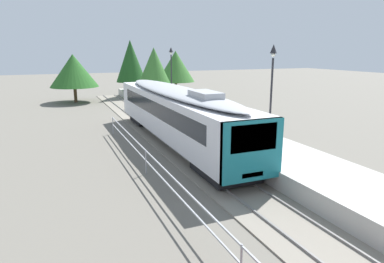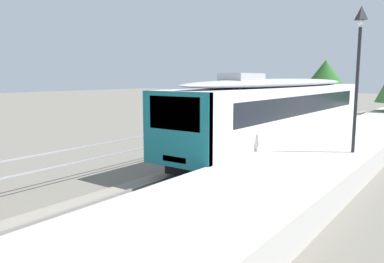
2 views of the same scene
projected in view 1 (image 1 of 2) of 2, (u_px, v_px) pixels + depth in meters
name	position (u px, v px, depth m)	size (l,w,h in m)	color
ground_plane	(147.00, 167.00, 17.79)	(160.00, 160.00, 0.00)	#6B665B
track_rails	(199.00, 159.00, 18.91)	(3.20, 60.00, 0.14)	gray
commuter_train	(176.00, 111.00, 21.79)	(2.82, 18.38, 3.74)	silver
station_platform	(250.00, 146.00, 20.04)	(3.90, 60.00, 0.90)	#B7B5AD
platform_lamp_mid_platform	(272.00, 74.00, 19.42)	(0.34, 0.34, 5.35)	#232328
platform_lamp_far_end	(171.00, 63.00, 35.00)	(0.34, 0.34, 5.35)	#232328
carpark_fence	(241.00, 256.00, 8.49)	(0.06, 36.06, 1.25)	#9EA0A5
tree_behind_carpark	(176.00, 66.00, 46.02)	(5.09, 5.09, 5.89)	brown
tree_behind_station_far	(154.00, 69.00, 37.33)	(4.17, 4.17, 6.26)	brown
tree_distant_left	(74.00, 71.00, 39.29)	(5.49, 5.49, 5.53)	brown
tree_distant_centre	(131.00, 61.00, 43.10)	(3.76, 3.76, 7.23)	brown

